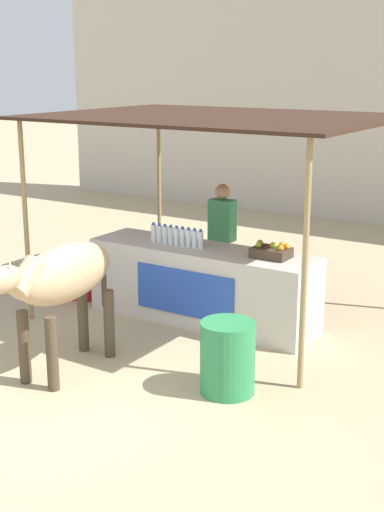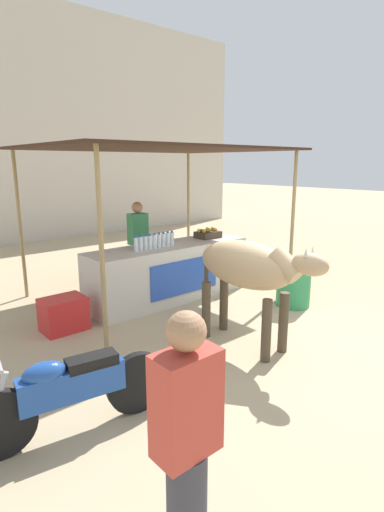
{
  "view_description": "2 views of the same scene",
  "coord_description": "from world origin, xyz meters",
  "views": [
    {
      "loc": [
        4.57,
        -5.13,
        3.18
      ],
      "look_at": [
        0.25,
        1.58,
        1.03
      ],
      "focal_mm": 50.0,
      "sensor_mm": 36.0,
      "label": 1
    },
    {
      "loc": [
        -4.08,
        -3.11,
        2.33
      ],
      "look_at": [
        -0.24,
        1.34,
        0.95
      ],
      "focal_mm": 28.0,
      "sensor_mm": 36.0,
      "label": 2
    }
  ],
  "objects": [
    {
      "name": "water_barrel",
      "position": [
        1.32,
        0.57,
        0.37
      ],
      "size": [
        0.55,
        0.55,
        0.74
      ],
      "primitive_type": "cylinder",
      "color": "#2D8C51",
      "rests_on": "ground"
    },
    {
      "name": "ground_plane",
      "position": [
        0.0,
        0.0,
        0.0
      ],
      "size": [
        60.0,
        60.0,
        0.0
      ],
      "primitive_type": "plane",
      "color": "tan"
    },
    {
      "name": "water_bottle_row",
      "position": [
        -0.35,
        2.15,
        1.07
      ],
      "size": [
        0.79,
        0.07,
        0.25
      ],
      "color": "silver",
      "rests_on": "stall_counter"
    },
    {
      "name": "stall_awning",
      "position": [
        0.0,
        2.5,
        2.48
      ],
      "size": [
        4.2,
        3.2,
        2.58
      ],
      "color": "#382319",
      "rests_on": "ground"
    },
    {
      "name": "stall_counter",
      "position": [
        0.0,
        2.2,
        0.48
      ],
      "size": [
        3.0,
        0.82,
        0.96
      ],
      "color": "beige",
      "rests_on": "ground"
    },
    {
      "name": "cooler_box",
      "position": [
        -1.99,
        2.1,
        0.24
      ],
      "size": [
        0.6,
        0.44,
        0.48
      ],
      "primitive_type": "cube",
      "color": "red",
      "rests_on": "ground"
    },
    {
      "name": "vendor_behind_counter",
      "position": [
        -0.15,
        2.95,
        0.85
      ],
      "size": [
        0.34,
        0.22,
        1.65
      ],
      "color": "#383842",
      "rests_on": "ground"
    },
    {
      "name": "fruit_crate",
      "position": [
        0.94,
        2.25,
        1.03
      ],
      "size": [
        0.44,
        0.32,
        0.18
      ],
      "color": "#3F3326",
      "rests_on": "stall_counter"
    },
    {
      "name": "cow",
      "position": [
        -0.39,
        0.08,
        1.03
      ],
      "size": [
        0.61,
        1.84,
        1.44
      ],
      "color": "tan",
      "rests_on": "ground"
    }
  ]
}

